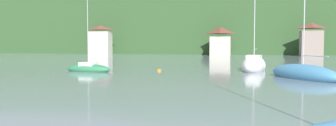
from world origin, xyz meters
name	(u,v)px	position (x,y,z in m)	size (l,w,h in m)	color
wooded_hillside	(260,30)	(11.86, 142.13, 8.00)	(352.00, 52.43, 51.31)	#2D4C28
shore_building_west	(100,41)	(-32.91, 105.23, 3.90)	(6.09, 3.52, 8.03)	beige
shore_building_westcentral	(221,41)	(0.00, 106.52, 3.62)	(5.42, 6.23, 7.42)	#BCB29E
shore_building_central	(311,40)	(21.94, 105.50, 3.95)	(5.20, 4.09, 8.14)	gray
sailboat_mid_3	(303,74)	(10.58, 48.94, 0.41)	(6.16, 7.78, 11.00)	teal
sailboat_far_7	(88,69)	(-11.30, 52.04, 0.31)	(5.67, 2.62, 8.29)	#2D754C
sailboat_far_10	(254,65)	(6.71, 57.99, 0.55)	(3.85, 8.61, 12.76)	white
mooring_buoy_mid	(159,71)	(-3.79, 54.41, 0.00)	(0.47, 0.47, 0.47)	orange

